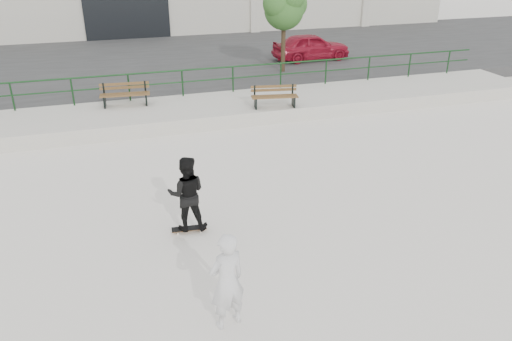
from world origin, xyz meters
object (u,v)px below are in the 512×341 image
object	(u,v)px
skateboard	(189,229)
seated_skater	(227,281)
bench_left	(125,94)
red_car	(311,47)
tree	(285,5)
bench_right	(274,97)
standing_skater	(187,194)

from	to	relation	value
skateboard	seated_skater	distance (m)	3.27
bench_left	red_car	distance (m)	10.66
tree	skateboard	world-z (taller)	tree
bench_right	standing_skater	size ratio (longest dim) A/B	0.99
skateboard	red_car	bearing A→B (deg)	63.10
red_car	skateboard	world-z (taller)	red_car
seated_skater	tree	bearing A→B (deg)	-130.81
skateboard	seated_skater	bearing A→B (deg)	-82.44
bench_right	skateboard	xyz separation A→B (m)	(-4.38, -6.68, -0.81)
tree	skateboard	bearing A→B (deg)	-119.39
skateboard	seated_skater	xyz separation A→B (m)	(0.09, -3.16, 0.83)
red_car	standing_skater	size ratio (longest dim) A/B	2.21
bench_right	tree	size ratio (longest dim) A/B	0.45
standing_skater	tree	bearing A→B (deg)	-107.73
bench_right	skateboard	distance (m)	8.03
bench_left	standing_skater	bearing A→B (deg)	-80.04
bench_left	bench_right	distance (m)	5.41
red_car	seated_skater	world-z (taller)	red_car
standing_skater	skateboard	bearing A→B (deg)	106.42
bench_left	tree	bearing A→B (deg)	28.44
bench_left	skateboard	xyz separation A→B (m)	(0.73, -8.49, -0.83)
bench_right	seated_skater	size ratio (longest dim) A/B	0.96
bench_right	tree	xyz separation A→B (m)	(2.17, 4.95, 2.52)
skateboard	standing_skater	bearing A→B (deg)	100.71
red_car	seated_skater	bearing A→B (deg)	150.70
bench_left	red_car	bearing A→B (deg)	32.96
bench_right	standing_skater	bearing A→B (deg)	-113.21
bench_left	standing_skater	distance (m)	8.52
bench_right	seated_skater	bearing A→B (deg)	-103.53
tree	red_car	world-z (taller)	tree
red_car	standing_skater	xyz separation A→B (m)	(-8.70, -13.47, -0.19)
bench_left	seated_skater	size ratio (longest dim) A/B	1.00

